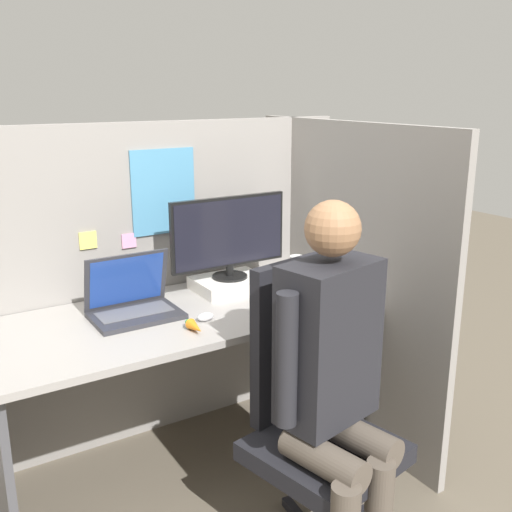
{
  "coord_description": "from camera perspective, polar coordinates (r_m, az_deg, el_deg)",
  "views": [
    {
      "loc": [
        -0.99,
        -1.82,
        1.65
      ],
      "look_at": [
        0.26,
        0.18,
        0.99
      ],
      "focal_mm": 42.0,
      "sensor_mm": 36.0,
      "label": 1
    }
  ],
  "objects": [
    {
      "name": "desk",
      "position": [
        2.62,
        -7.02,
        -8.9
      ],
      "size": [
        1.62,
        0.71,
        0.74
      ],
      "color": "#9E9993",
      "rests_on": "ground"
    },
    {
      "name": "paper_box",
      "position": [
        2.81,
        -2.5,
        -2.62
      ],
      "size": [
        0.33,
        0.25,
        0.06
      ],
      "color": "white",
      "rests_on": "desk"
    },
    {
      "name": "carrot_toy",
      "position": [
        2.34,
        -5.8,
        -6.76
      ],
      "size": [
        0.04,
        0.12,
        0.04
      ],
      "color": "orange",
      "rests_on": "desk"
    },
    {
      "name": "office_chair",
      "position": [
        2.27,
        5.35,
        -14.31
      ],
      "size": [
        0.55,
        0.59,
        1.06
      ],
      "color": "black",
      "rests_on": "ground"
    },
    {
      "name": "cubicle_panel_back",
      "position": [
        2.88,
        -10.37,
        -2.68
      ],
      "size": [
        2.12,
        0.05,
        1.51
      ],
      "color": "gray",
      "rests_on": "ground"
    },
    {
      "name": "laptop",
      "position": [
        2.53,
        -11.62,
        -4.52
      ],
      "size": [
        0.36,
        0.25,
        0.26
      ],
      "color": "#2D2D33",
      "rests_on": "desk"
    },
    {
      "name": "monitor",
      "position": [
        2.75,
        -2.59,
        2.02
      ],
      "size": [
        0.58,
        0.16,
        0.38
      ],
      "color": "black",
      "rests_on": "paper_box"
    },
    {
      "name": "mouse",
      "position": [
        2.45,
        -4.84,
        -5.79
      ],
      "size": [
        0.07,
        0.05,
        0.03
      ],
      "color": "silver",
      "rests_on": "desk"
    },
    {
      "name": "coffee_mug",
      "position": [
        2.99,
        3.9,
        -1.0
      ],
      "size": [
        0.07,
        0.07,
        0.11
      ],
      "color": "white",
      "rests_on": "desk"
    },
    {
      "name": "person",
      "position": [
        2.03,
        7.51,
        -10.73
      ],
      "size": [
        0.47,
        0.46,
        1.32
      ],
      "color": "brown",
      "rests_on": "ground"
    },
    {
      "name": "stapler",
      "position": [
        2.86,
        6.31,
        -2.45
      ],
      "size": [
        0.05,
        0.12,
        0.05
      ],
      "color": "#2D2D33",
      "rests_on": "desk"
    },
    {
      "name": "ground_plane",
      "position": [
        2.65,
        -3.02,
        -23.0
      ],
      "size": [
        12.0,
        12.0,
        0.0
      ],
      "primitive_type": "plane",
      "color": "#665B4C"
    },
    {
      "name": "cubicle_panel_right",
      "position": [
        2.92,
        8.42,
        -2.38
      ],
      "size": [
        0.04,
        1.35,
        1.51
      ],
      "color": "gray",
      "rests_on": "ground"
    }
  ]
}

